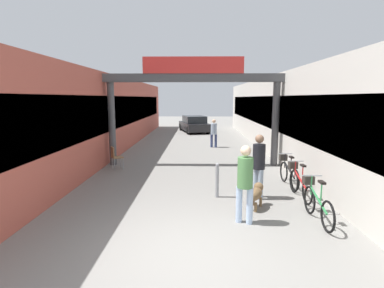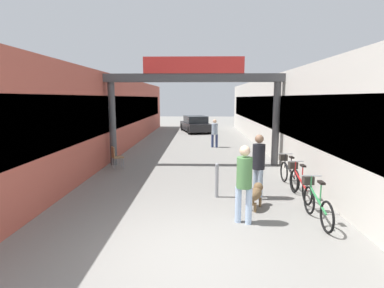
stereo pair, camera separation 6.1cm
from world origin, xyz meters
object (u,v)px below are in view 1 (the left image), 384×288
Objects in this scene: pedestrian_carrying_crate at (214,132)px; cafe_chair_wood_nearer at (115,156)px; pedestrian_with_dog at (245,179)px; bicycle_black_third at (288,172)px; pedestrian_companion at (259,162)px; bollard_post_metal at (217,180)px; parked_car_black at (194,124)px; bicycle_green_nearest at (316,202)px; bicycle_red_second at (299,182)px; dog_on_leash at (256,193)px.

pedestrian_carrying_crate reaches higher than cafe_chair_wood_nearer.
pedestrian_with_dog is 1.04× the size of bicycle_black_third.
pedestrian_with_dog is 1.81m from pedestrian_companion.
pedestrian_with_dog is at bearing -74.34° from bollard_post_metal.
parked_car_black is (-1.20, 7.61, -0.25)m from pedestrian_carrying_crate.
pedestrian_carrying_crate is at bearing 52.43° from cafe_chair_wood_nearer.
bollard_post_metal is at bearing -40.89° from cafe_chair_wood_nearer.
pedestrian_companion reaches higher than bicycle_green_nearest.
bicycle_green_nearest is at bearing -80.47° from parked_car_black.
pedestrian_with_dog is 1.89m from bollard_post_metal.
bollard_post_metal is 0.23× the size of parked_car_black.
bollard_post_metal is 1.10× the size of cafe_chair_wood_nearer.
pedestrian_carrying_crate is 10.32m from bicycle_green_nearest.
pedestrian_companion reaches higher than bollard_post_metal.
bicycle_red_second is (1.17, 0.13, -0.59)m from pedestrian_companion.
parked_car_black is at bearing 92.94° from bollard_post_metal.
parked_car_black is (-1.32, 17.96, -0.37)m from pedestrian_with_dog.
dog_on_leash is at bearing -105.66° from pedestrian_companion.
cafe_chair_wood_nearer is at bearing 140.83° from bicycle_green_nearest.
pedestrian_with_dog reaches higher than parked_car_black.
pedestrian_carrying_crate reaches higher than dog_on_leash.
bollard_post_metal is at bearing 138.87° from dog_on_leash.
pedestrian_companion is 1.87m from bicycle_black_third.
pedestrian_companion is 16.39m from parked_car_black.
bicycle_red_second is at bearing -77.17° from pedestrian_carrying_crate.
parked_car_black is at bearing 101.99° from bicycle_black_third.
bicycle_black_third reaches higher than bollard_post_metal.
bicycle_black_third is 2.65m from bollard_post_metal.
pedestrian_companion reaches higher than bicycle_black_third.
cafe_chair_wood_nearer is at bearing 139.06° from dog_on_leash.
pedestrian_companion is at bearing 74.34° from dog_on_leash.
cafe_chair_wood_nearer is at bearing -127.57° from pedestrian_carrying_crate.
bicycle_green_nearest is 7.61m from cafe_chair_wood_nearer.
parked_car_black reaches higher than bollard_post_metal.
bollard_post_metal is (-0.92, 0.81, 0.12)m from dog_on_leash.
bicycle_red_second is 16.44m from parked_car_black.
pedestrian_companion is 1.06× the size of bicycle_black_third.
pedestrian_with_dog is at bearing -110.73° from pedestrian_companion.
parked_car_black is (2.92, 12.96, 0.10)m from cafe_chair_wood_nearer.
parked_car_black is (-3.14, 16.13, 0.21)m from bicycle_red_second.
parked_car_black reaches higher than bicycle_green_nearest.
pedestrian_companion is at bearing -34.07° from cafe_chair_wood_nearer.
pedestrian_companion is 1.02m from dog_on_leash.
parked_car_black reaches higher than bicycle_black_third.
bicycle_green_nearest and bicycle_black_third have the same top height.
dog_on_leash is 0.20× the size of parked_car_black.
bicycle_red_second is at bearing 1.87° from bollard_post_metal.
dog_on_leash is (-0.21, -0.75, -0.65)m from pedestrian_companion.
parked_car_black is (-2.98, 17.77, 0.21)m from bicycle_green_nearest.
pedestrian_companion is 1.91m from bicycle_green_nearest.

